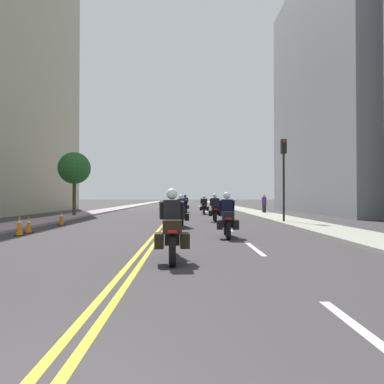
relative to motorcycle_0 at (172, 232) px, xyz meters
The scene contains 20 objects.
ground_plane 41.74m from the motorcycle_0, 91.08° to the left, with size 264.00×264.00×0.00m, color #393538.
sidewalk_left 42.50m from the motorcycle_0, 100.90° to the left, with size 2.33×144.00×0.12m, color #A49097.
sidewalk_right 42.23m from the motorcycle_0, 81.19° to the left, with size 2.33×144.00×0.12m, color #9E9F8F.
centreline_yellow_inner 41.74m from the motorcycle_0, 91.24° to the left, with size 0.12×132.00×0.01m, color yellow.
centreline_yellow_outer 41.74m from the motorcycle_0, 90.91° to the left, with size 0.12×132.00×0.01m, color yellow.
lane_dashes_white 22.85m from the motorcycle_0, 84.33° to the left, with size 0.14×56.40×0.01m.
building_right_1 29.22m from the motorcycle_0, 58.30° to the left, with size 6.72×19.93×22.65m.
motorcycle_0 is the anchor object (origin of this frame).
motorcycle_1 4.75m from the motorcycle_0, 67.81° to the left, with size 0.78×2.17×1.64m.
motorcycle_2 8.51m from the motorcycle_0, 89.46° to the left, with size 0.77×2.16×1.58m.
motorcycle_3 12.34m from the motorcycle_0, 80.67° to the left, with size 0.77×2.23×1.66m.
motorcycle_4 16.07m from the motorcycle_0, 90.11° to the left, with size 0.78×2.25×1.59m.
motorcycle_5 20.67m from the motorcycle_0, 85.03° to the left, with size 0.76×2.14×1.58m.
motorcycle_6 24.34m from the motorcycle_0, 89.54° to the left, with size 0.77×2.18×1.66m.
traffic_cone_0 8.52m from the motorcycle_0, 135.19° to the left, with size 0.30×0.30×0.72m.
traffic_cone_1 11.67m from the motorcycle_0, 121.89° to the left, with size 0.35×0.35×0.79m.
traffic_cone_2 7.82m from the motorcycle_0, 139.61° to the left, with size 0.32×0.32×0.82m.
traffic_light_near 12.50m from the motorcycle_0, 62.23° to the left, with size 0.28×0.38×4.65m.
pedestrian_0 22.31m from the motorcycle_0, 71.73° to the left, with size 0.46×0.45×1.68m.
street_tree_0 19.26m from the motorcycle_0, 114.70° to the left, with size 2.35×2.35×4.76m.
Camera 1 is at (1.13, -1.50, 1.47)m, focal length 31.72 mm.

